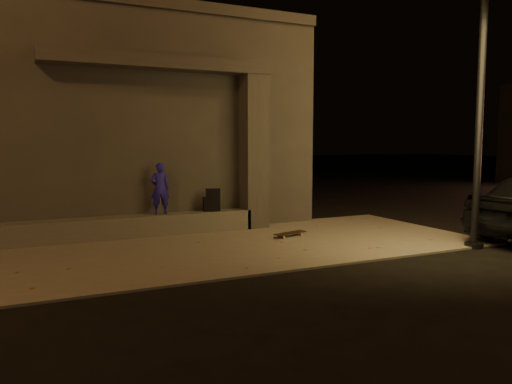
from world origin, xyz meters
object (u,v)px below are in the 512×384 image
skateboard (290,233)px  street_lamp_0 (483,29)px  skateboarder (160,189)px  backpack (211,203)px  column (254,152)px

skateboard → street_lamp_0: (2.82, -2.38, 4.10)m
skateboard → skateboarder: bearing=133.1°
skateboarder → backpack: 1.26m
column → street_lamp_0: 5.43m
skateboard → column: bearing=81.0°
backpack → column: bearing=12.0°
skateboard → backpack: bearing=114.5°
skateboarder → street_lamp_0: (5.28, -3.86, 3.15)m
street_lamp_0 → skateboard: bearing=139.8°
skateboarder → backpack: skateboarder is taller
skateboarder → street_lamp_0: size_ratio=0.15×
column → backpack: 1.59m
column → backpack: (-1.08, 0.00, -1.17)m
column → street_lamp_0: (3.00, -3.86, 2.37)m
skateboarder → skateboard: size_ratio=1.36×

